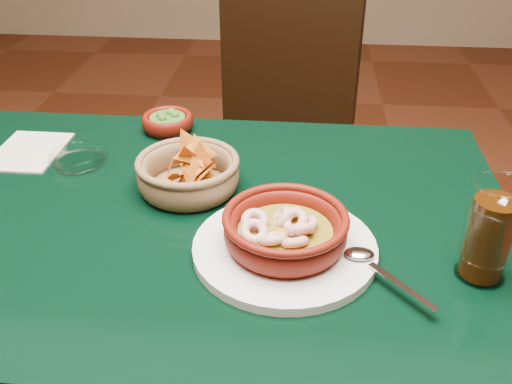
# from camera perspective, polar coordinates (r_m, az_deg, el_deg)

# --- Properties ---
(dining_table) EXTENTS (1.20, 0.80, 0.75)m
(dining_table) POSITION_cam_1_polar(r_m,az_deg,el_deg) (1.10, -7.23, -6.15)
(dining_table) COLOR black
(dining_table) RESTS_ON ground
(dining_chair) EXTENTS (0.59, 0.59, 1.00)m
(dining_chair) POSITION_cam_1_polar(r_m,az_deg,el_deg) (1.74, 1.35, 5.39)
(dining_chair) COLOR black
(dining_chair) RESTS_ON ground
(shrimp_plate) EXTENTS (0.37, 0.30, 0.08)m
(shrimp_plate) POSITION_cam_1_polar(r_m,az_deg,el_deg) (0.91, 2.96, -4.32)
(shrimp_plate) COLOR silver
(shrimp_plate) RESTS_ON dining_table
(chip_basket) EXTENTS (0.23, 0.23, 0.12)m
(chip_basket) POSITION_cam_1_polar(r_m,az_deg,el_deg) (1.08, -6.77, 1.89)
(chip_basket) COLOR olive
(chip_basket) RESTS_ON dining_table
(guacamole_ramekin) EXTENTS (0.14, 0.14, 0.05)m
(guacamole_ramekin) POSITION_cam_1_polar(r_m,az_deg,el_deg) (1.33, -8.82, 6.99)
(guacamole_ramekin) COLOR #540D06
(guacamole_ramekin) RESTS_ON dining_table
(cola_drink) EXTENTS (0.16, 0.16, 0.19)m
(cola_drink) POSITION_cam_1_polar(r_m,az_deg,el_deg) (0.91, 22.36, -3.72)
(cola_drink) COLOR white
(cola_drink) RESTS_ON dining_table
(glass_ashtray) EXTENTS (0.13, 0.13, 0.03)m
(glass_ashtray) POSITION_cam_1_polar(r_m,az_deg,el_deg) (1.23, -17.34, 3.30)
(glass_ashtray) COLOR white
(glass_ashtray) RESTS_ON dining_table
(paper_menu) EXTENTS (0.14, 0.18, 0.00)m
(paper_menu) POSITION_cam_1_polar(r_m,az_deg,el_deg) (1.32, -21.78, 3.82)
(paper_menu) COLOR beige
(paper_menu) RESTS_ON dining_table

